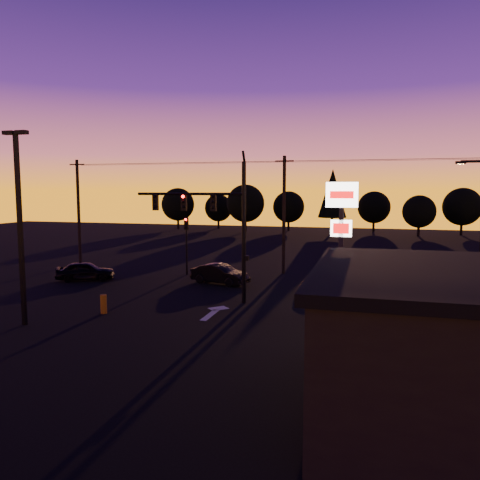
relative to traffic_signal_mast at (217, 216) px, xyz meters
The scene contains 23 objects.
ground 6.35m from the traffic_signal_mast, 88.59° to the right, with size 120.00×120.00×0.00m, color black.
lane_arrow 5.48m from the traffic_signal_mast, 75.57° to the right, with size 1.20×3.10×0.01m.
traffic_signal_mast is the anchor object (origin of this frame).
secondary_signal 9.19m from the traffic_signal_mast, 123.19° to the left, with size 0.30×0.31×4.35m.
parking_lot_light 10.19m from the traffic_signal_mast, 136.63° to the right, with size 1.25×0.30×9.14m.
pylon_sign 7.52m from the traffic_signal_mast, 19.36° to the right, with size 1.50×0.28×6.80m.
streetlight 14.10m from the traffic_signal_mast, ahead, with size 1.55×0.35×8.00m.
utility_pole_0 18.79m from the traffic_signal_mast, 147.82° to the left, with size 1.40×0.26×9.00m.
utility_pole_1 10.23m from the traffic_signal_mast, 78.16° to the left, with size 1.40×0.26×9.00m.
power_wires 10.85m from the traffic_signal_mast, 78.16° to the left, with size 36.00×1.22×0.07m.
bollard 7.79m from the traffic_signal_mast, 139.53° to the right, with size 0.33×0.33×0.99m, color #B1730D.
tree_0 50.96m from the traffic_signal_mast, 115.46° to the left, with size 5.36×5.36×6.74m.
tree_1 51.54m from the traffic_signal_mast, 107.98° to the left, with size 4.54×4.54×5.71m.
tree_2 45.11m from the traffic_signal_mast, 102.68° to the left, with size 5.77×5.78×7.26m.
tree_3 48.18m from the traffic_signal_mast, 94.65° to the left, with size 4.95×4.95×6.22m.
tree_4 45.12m from the traffic_signal_mast, 86.06° to the left, with size 4.18×4.18×9.50m.
tree_5 50.84m from the traffic_signal_mast, 79.69° to the left, with size 4.95×4.95×6.22m.
tree_6 46.55m from the traffic_signal_mast, 71.06° to the left, with size 4.54×4.54×5.71m.
tree_7 51.53m from the traffic_signal_mast, 65.83° to the left, with size 5.36×5.36×6.74m.
car_left 12.31m from the traffic_signal_mast, 162.54° to the left, with size 1.61×4.00×1.36m, color black.
car_mid 6.64m from the traffic_signal_mast, 106.10° to the left, with size 1.44×4.12×1.36m, color black.
car_right 8.70m from the traffic_signal_mast, 29.54° to the left, with size 1.92×4.73×1.37m, color black.
suv_parked 10.79m from the traffic_signal_mast, 32.04° to the right, with size 2.45×5.31×1.48m, color black.
Camera 1 is at (8.27, -21.31, 6.43)m, focal length 35.00 mm.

